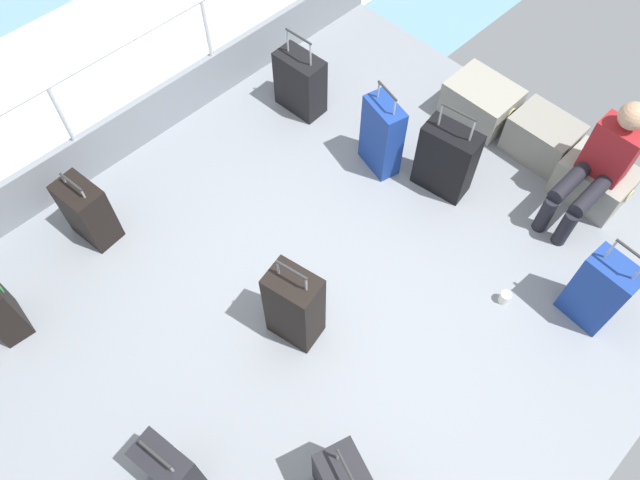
{
  "coord_description": "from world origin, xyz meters",
  "views": [
    {
      "loc": [
        1.45,
        -1.56,
        4.01
      ],
      "look_at": [
        -0.24,
        0.11,
        0.25
      ],
      "focal_mm": 33.79,
      "sensor_mm": 36.0,
      "label": 1
    }
  ],
  "objects_px": {
    "suitcase_3": "(300,83)",
    "suitcase_7": "(446,160)",
    "cargo_crate_0": "(481,102)",
    "suitcase_8": "(294,306)",
    "paper_cup": "(505,297)",
    "suitcase_4": "(599,291)",
    "cargo_crate_1": "(542,138)",
    "suitcase_2": "(170,470)",
    "passenger_seated": "(600,164)",
    "cargo_crate_2": "(594,181)",
    "suitcase_1": "(382,136)",
    "suitcase_6": "(88,212)"
  },
  "relations": [
    {
      "from": "cargo_crate_0",
      "to": "suitcase_8",
      "type": "xyz_separation_m",
      "value": [
        0.36,
        -2.6,
        0.18
      ]
    },
    {
      "from": "cargo_crate_1",
      "to": "paper_cup",
      "type": "bearing_deg",
      "value": -64.39
    },
    {
      "from": "cargo_crate_2",
      "to": "suitcase_6",
      "type": "bearing_deg",
      "value": -129.33
    },
    {
      "from": "suitcase_7",
      "to": "cargo_crate_1",
      "type": "bearing_deg",
      "value": 67.48
    },
    {
      "from": "cargo_crate_2",
      "to": "paper_cup",
      "type": "distance_m",
      "value": 1.3
    },
    {
      "from": "cargo_crate_1",
      "to": "suitcase_4",
      "type": "xyz_separation_m",
      "value": [
        1.12,
        -1.04,
        0.14
      ]
    },
    {
      "from": "cargo_crate_0",
      "to": "suitcase_2",
      "type": "relative_size",
      "value": 0.92
    },
    {
      "from": "suitcase_2",
      "to": "suitcase_7",
      "type": "height_order",
      "value": "suitcase_7"
    },
    {
      "from": "cargo_crate_1",
      "to": "suitcase_3",
      "type": "relative_size",
      "value": 0.73
    },
    {
      "from": "suitcase_1",
      "to": "suitcase_4",
      "type": "height_order",
      "value": "suitcase_4"
    },
    {
      "from": "suitcase_6",
      "to": "suitcase_4",
      "type": "bearing_deg",
      "value": 34.59
    },
    {
      "from": "suitcase_7",
      "to": "paper_cup",
      "type": "xyz_separation_m",
      "value": [
        1.02,
        -0.51,
        -0.27
      ]
    },
    {
      "from": "cargo_crate_1",
      "to": "suitcase_6",
      "type": "bearing_deg",
      "value": -121.77
    },
    {
      "from": "suitcase_4",
      "to": "suitcase_6",
      "type": "relative_size",
      "value": 1.32
    },
    {
      "from": "cargo_crate_1",
      "to": "suitcase_8",
      "type": "height_order",
      "value": "suitcase_8"
    },
    {
      "from": "suitcase_4",
      "to": "cargo_crate_2",
      "type": "bearing_deg",
      "value": 120.5
    },
    {
      "from": "suitcase_3",
      "to": "suitcase_6",
      "type": "xyz_separation_m",
      "value": [
        -0.13,
        -2.1,
        -0.0
      ]
    },
    {
      "from": "suitcase_2",
      "to": "suitcase_6",
      "type": "xyz_separation_m",
      "value": [
        -1.94,
        0.69,
        -0.0
      ]
    },
    {
      "from": "suitcase_1",
      "to": "suitcase_2",
      "type": "bearing_deg",
      "value": -73.07
    },
    {
      "from": "paper_cup",
      "to": "suitcase_4",
      "type": "bearing_deg",
      "value": 36.22
    },
    {
      "from": "suitcase_8",
      "to": "passenger_seated",
      "type": "bearing_deg",
      "value": 70.94
    },
    {
      "from": "cargo_crate_0",
      "to": "suitcase_8",
      "type": "height_order",
      "value": "suitcase_8"
    },
    {
      "from": "cargo_crate_1",
      "to": "passenger_seated",
      "type": "height_order",
      "value": "passenger_seated"
    },
    {
      "from": "cargo_crate_1",
      "to": "suitcase_2",
      "type": "xyz_separation_m",
      "value": [
        -0.03,
        -3.86,
        0.1
      ]
    },
    {
      "from": "passenger_seated",
      "to": "cargo_crate_1",
      "type": "bearing_deg",
      "value": 154.24
    },
    {
      "from": "cargo_crate_0",
      "to": "paper_cup",
      "type": "distance_m",
      "value": 1.87
    },
    {
      "from": "cargo_crate_2",
      "to": "suitcase_2",
      "type": "relative_size",
      "value": 0.86
    },
    {
      "from": "suitcase_6",
      "to": "suitcase_8",
      "type": "bearing_deg",
      "value": 17.69
    },
    {
      "from": "cargo_crate_2",
      "to": "suitcase_3",
      "type": "xyz_separation_m",
      "value": [
        -2.39,
        -0.98,
        0.1
      ]
    },
    {
      "from": "cargo_crate_1",
      "to": "passenger_seated",
      "type": "xyz_separation_m",
      "value": [
        0.56,
        -0.27,
        0.36
      ]
    },
    {
      "from": "passenger_seated",
      "to": "suitcase_2",
      "type": "relative_size",
      "value": 1.57
    },
    {
      "from": "suitcase_1",
      "to": "paper_cup",
      "type": "xyz_separation_m",
      "value": [
        1.54,
        -0.31,
        -0.29
      ]
    },
    {
      "from": "cargo_crate_0",
      "to": "suitcase_2",
      "type": "height_order",
      "value": "suitcase_2"
    },
    {
      "from": "cargo_crate_2",
      "to": "suitcase_1",
      "type": "relative_size",
      "value": 0.68
    },
    {
      "from": "suitcase_2",
      "to": "suitcase_7",
      "type": "relative_size",
      "value": 0.79
    },
    {
      "from": "cargo_crate_0",
      "to": "suitcase_6",
      "type": "distance_m",
      "value": 3.42
    },
    {
      "from": "paper_cup",
      "to": "cargo_crate_2",
      "type": "bearing_deg",
      "value": 94.56
    },
    {
      "from": "suitcase_6",
      "to": "suitcase_7",
      "type": "xyz_separation_m",
      "value": [
        1.6,
        2.3,
        0.04
      ]
    },
    {
      "from": "suitcase_3",
      "to": "suitcase_7",
      "type": "xyz_separation_m",
      "value": [
        1.47,
        0.2,
        0.04
      ]
    },
    {
      "from": "suitcase_4",
      "to": "suitcase_7",
      "type": "bearing_deg",
      "value": 173.33
    },
    {
      "from": "suitcase_7",
      "to": "suitcase_6",
      "type": "bearing_deg",
      "value": -124.87
    },
    {
      "from": "suitcase_4",
      "to": "suitcase_7",
      "type": "distance_m",
      "value": 1.49
    },
    {
      "from": "cargo_crate_2",
      "to": "passenger_seated",
      "type": "xyz_separation_m",
      "value": [
        0.0,
        -0.18,
        0.37
      ]
    },
    {
      "from": "cargo_crate_0",
      "to": "suitcase_7",
      "type": "distance_m",
      "value": 0.9
    },
    {
      "from": "passenger_seated",
      "to": "suitcase_6",
      "type": "height_order",
      "value": "passenger_seated"
    },
    {
      "from": "suitcase_7",
      "to": "suitcase_8",
      "type": "xyz_separation_m",
      "value": [
        0.11,
        -1.75,
        0.04
      ]
    },
    {
      "from": "suitcase_3",
      "to": "suitcase_7",
      "type": "bearing_deg",
      "value": 7.78
    },
    {
      "from": "suitcase_2",
      "to": "cargo_crate_0",
      "type": "bearing_deg",
      "value": 98.81
    },
    {
      "from": "suitcase_7",
      "to": "cargo_crate_2",
      "type": "bearing_deg",
      "value": 40.28
    },
    {
      "from": "cargo_crate_2",
      "to": "paper_cup",
      "type": "relative_size",
      "value": 5.8
    }
  ]
}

